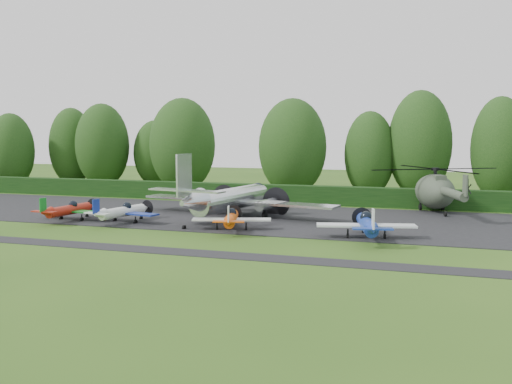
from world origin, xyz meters
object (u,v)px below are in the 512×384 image
(sign_board, at_px, (506,201))
(helicopter, at_px, (435,188))
(transport_plane, at_px, (230,199))
(light_plane_red, at_px, (69,210))
(light_plane_white, at_px, (123,212))
(light_plane_orange, at_px, (231,218))
(light_plane_blue, at_px, (367,224))

(sign_board, bearing_deg, helicopter, -159.59)
(transport_plane, xyz_separation_m, light_plane_red, (-12.71, -6.03, -0.74))
(helicopter, relative_size, sign_board, 5.34)
(light_plane_red, xyz_separation_m, light_plane_white, (5.09, 0.36, 0.01))
(light_plane_white, bearing_deg, light_plane_red, 172.60)
(light_plane_red, bearing_deg, light_plane_white, -1.47)
(light_plane_orange, height_order, light_plane_blue, light_plane_blue)
(light_plane_white, relative_size, light_plane_blue, 0.88)
(light_plane_blue, relative_size, sign_board, 2.56)
(transport_plane, height_order, light_plane_white, transport_plane)
(helicopter, bearing_deg, light_plane_red, -135.56)
(light_plane_orange, distance_m, light_plane_blue, 10.56)
(transport_plane, bearing_deg, light_plane_orange, -79.26)
(transport_plane, xyz_separation_m, sign_board, (24.04, 11.54, -0.62))
(light_plane_orange, xyz_separation_m, helicopter, (14.98, 16.19, 1.31))
(light_plane_blue, distance_m, helicopter, 17.34)
(helicopter, bearing_deg, transport_plane, -133.93)
(light_plane_blue, bearing_deg, sign_board, 72.39)
(transport_plane, distance_m, light_plane_white, 9.53)
(light_plane_red, height_order, light_plane_orange, light_plane_red)
(light_plane_orange, bearing_deg, light_plane_blue, 13.61)
(light_plane_orange, bearing_deg, transport_plane, 127.56)
(light_plane_orange, xyz_separation_m, light_plane_blue, (10.54, -0.53, 0.15))
(light_plane_white, height_order, sign_board, light_plane_white)
(light_plane_white, xyz_separation_m, sign_board, (31.67, 17.20, 0.11))
(light_plane_red, bearing_deg, sign_board, 20.01)
(transport_plane, xyz_separation_m, helicopter, (17.45, 9.80, 0.57))
(light_plane_white, distance_m, light_plane_orange, 10.11)
(light_plane_red, distance_m, sign_board, 40.73)
(transport_plane, bearing_deg, light_plane_white, -153.69)
(light_plane_orange, distance_m, sign_board, 28.06)
(light_plane_orange, height_order, sign_board, light_plane_orange)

